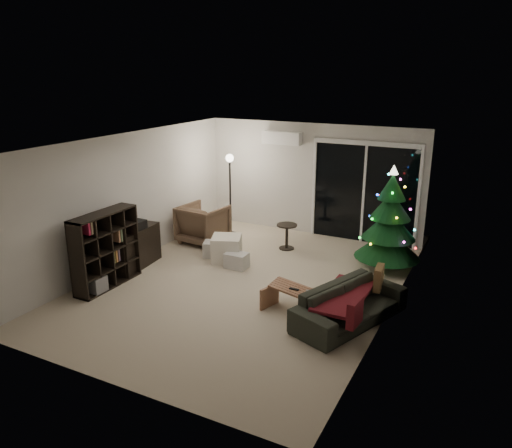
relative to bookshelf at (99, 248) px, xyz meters
The scene contains 18 objects.
room 3.75m from the bookshelf, 43.58° to the left, with size 6.50×7.51×2.60m.
bookshelf is the anchor object (origin of this frame).
media_cabinet 0.92m from the bookshelf, 90.00° to the left, with size 0.45×1.20×0.75m, color black.
stereo 0.89m from the bookshelf, 90.00° to the left, with size 0.38×0.45×0.16m, color black.
armchair 2.70m from the bookshelf, 81.10° to the left, with size 0.90×0.92×0.84m, color brown.
ottoman 2.44m from the bookshelf, 54.08° to the left, with size 0.56×0.56×0.50m, color beige.
cardboard_box_a 2.36m from the bookshelf, 62.00° to the left, with size 0.44×0.33×0.31m, color silver.
cardboard_box_b 2.52m from the bookshelf, 44.37° to the left, with size 0.41×0.31×0.29m, color silver.
side_table 3.83m from the bookshelf, 54.87° to the left, with size 0.43×0.43×0.53m, color black.
floor_lamp 3.48m from the bookshelf, 78.94° to the left, with size 0.29×0.29×1.78m, color black.
sofa 4.36m from the bookshelf, ahead, with size 1.92×0.75×0.56m, color black.
sofa_throw 4.26m from the bookshelf, ahead, with size 0.60×1.39×0.05m, color #580D1E.
cushion_a 4.73m from the bookshelf, 15.83° to the left, with size 0.11×0.37×0.37m, color brown.
cushion_b 4.55m from the bookshelf, ahead, with size 0.11×0.37×0.37m, color #580D1E.
coffee_table 3.66m from the bookshelf, ahead, with size 1.20×0.42×0.38m, color #A76F50, non-canonical shape.
remote_a 3.49m from the bookshelf, ahead, with size 0.15×0.05×0.02m, color black.
remote_b 3.74m from the bookshelf, ahead, with size 0.14×0.04×0.02m, color slate.
christmas_tree 5.25m from the bookshelf, 34.95° to the left, with size 1.23×1.23×1.98m, color #0E3E16.
Camera 1 is at (3.85, -7.05, 3.65)m, focal length 35.00 mm.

